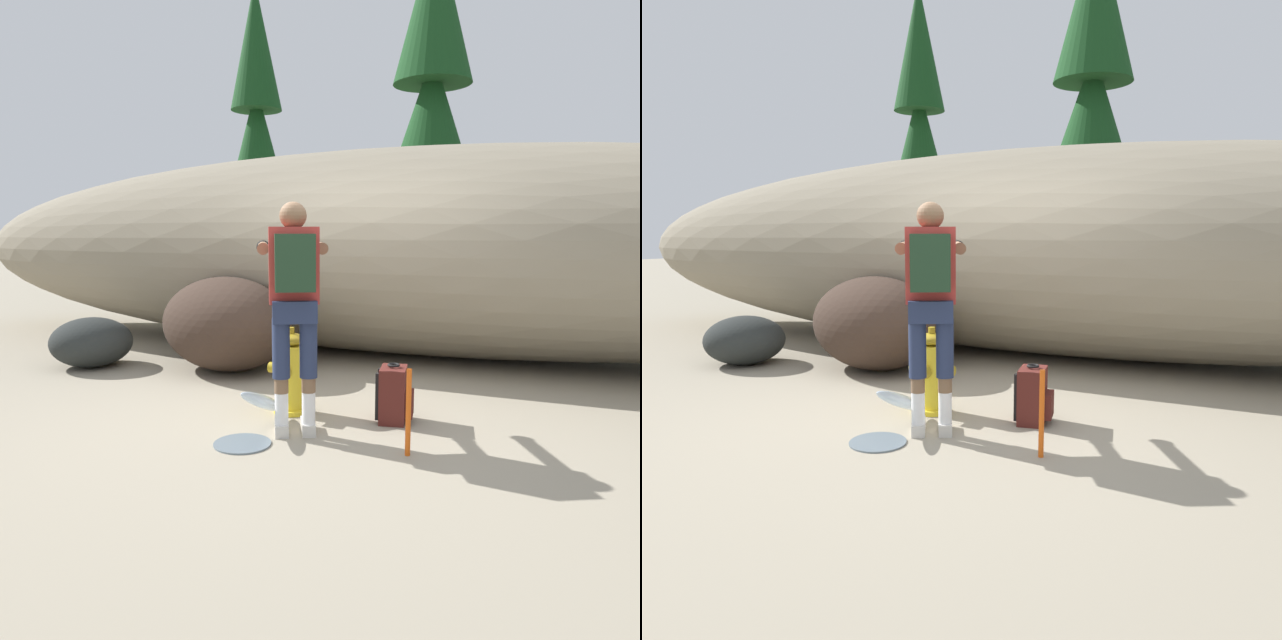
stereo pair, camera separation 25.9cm
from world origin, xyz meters
TOP-DOWN VIEW (x-y plane):
  - ground_plane at (0.00, 0.00)m, footprint 56.00×56.00m
  - dirt_embankment at (0.00, 3.03)m, footprint 13.61×3.20m
  - fire_hydrant at (-0.14, 0.13)m, footprint 0.40×0.35m
  - hydrant_water_jet at (-0.14, -0.43)m, footprint 0.41×0.89m
  - utility_worker at (0.09, -0.30)m, footprint 0.80×1.04m
  - spare_backpack at (0.71, 0.23)m, footprint 0.32×0.33m
  - boulder_large at (-1.46, 1.29)m, footprint 2.03×1.86m
  - boulder_mid at (-2.95, 0.84)m, footprint 1.20×1.21m
  - pine_tree_far_left at (-4.95, 8.53)m, footprint 1.84×1.84m
  - pine_tree_left at (-0.42, 6.65)m, footprint 2.14×2.14m
  - survey_stake at (1.00, -0.44)m, footprint 0.04×0.04m

SIDE VIEW (x-z plane):
  - ground_plane at x=0.00m, z-range -0.04..0.00m
  - hydrant_water_jet at x=-0.14m, z-range -0.03..0.38m
  - spare_backpack at x=0.71m, z-range -0.02..0.45m
  - boulder_mid at x=-2.95m, z-range 0.00..0.55m
  - survey_stake at x=1.00m, z-range 0.00..0.60m
  - fire_hydrant at x=-0.14m, z-range -0.03..0.69m
  - boulder_large at x=-1.46m, z-range 0.00..1.02m
  - utility_worker at x=0.09m, z-range 0.24..1.95m
  - dirt_embankment at x=0.00m, z-range 0.00..2.51m
  - pine_tree_left at x=-0.42m, z-range 0.25..7.01m
  - pine_tree_far_left at x=-4.95m, z-range 0.23..7.43m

